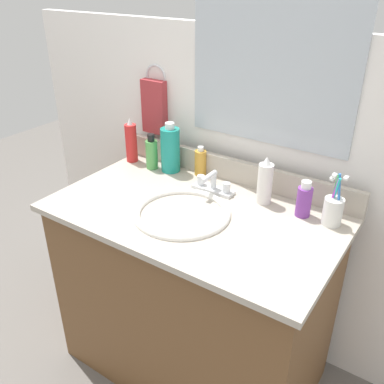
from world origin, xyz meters
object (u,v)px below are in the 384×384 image
object	(u,v)px
bottle_mouthwash_teal	(170,149)
bottle_oil_amber	(200,162)
faucet	(213,185)
bottle_cream_purple	(304,200)
bottle_lotion_white	(265,182)
cup_white_ceramic	(333,209)
bottle_toner_green	(152,153)
hand_towel	(154,107)
bottle_spray_red	(131,142)

from	to	relation	value
bottle_mouthwash_teal	bottle_oil_amber	distance (m)	0.13
faucet	bottle_cream_purple	bearing A→B (deg)	4.19
bottle_lotion_white	cup_white_ceramic	size ratio (longest dim) A/B	0.97
bottle_lotion_white	bottle_toner_green	bearing A→B (deg)	179.43
hand_towel	faucet	bearing A→B (deg)	-20.80
bottle_oil_amber	cup_white_ceramic	xyz separation A→B (m)	(0.55, -0.07, -0.00)
bottle_oil_amber	bottle_toner_green	size ratio (longest dim) A/B	0.81
bottle_oil_amber	faucet	bearing A→B (deg)	-40.00
faucet	bottle_toner_green	bearing A→B (deg)	173.05
bottle_oil_amber	bottle_cream_purple	xyz separation A→B (m)	(0.45, -0.07, 0.00)
cup_white_ceramic	bottle_mouthwash_teal	bearing A→B (deg)	176.95
bottle_lotion_white	bottle_cream_purple	size ratio (longest dim) A/B	1.37
bottle_oil_amber	cup_white_ceramic	size ratio (longest dim) A/B	0.66
bottle_mouthwash_teal	bottle_toner_green	bearing A→B (deg)	-163.03
hand_towel	bottle_cream_purple	bearing A→B (deg)	-9.41
bottle_oil_amber	bottle_mouthwash_teal	bearing A→B (deg)	-163.30
hand_towel	bottle_toner_green	size ratio (longest dim) A/B	1.51
bottle_lotion_white	cup_white_ceramic	world-z (taller)	cup_white_ceramic
bottle_cream_purple	cup_white_ceramic	distance (m)	0.09
bottle_oil_amber	bottle_cream_purple	distance (m)	0.46
bottle_mouthwash_teal	bottle_toner_green	size ratio (longest dim) A/B	1.38
bottle_oil_amber	bottle_toner_green	xyz separation A→B (m)	(-0.20, -0.06, 0.01)
hand_towel	cup_white_ceramic	world-z (taller)	hand_towel
faucet	bottle_mouthwash_teal	xyz separation A→B (m)	(-0.24, 0.06, 0.06)
hand_towel	faucet	size ratio (longest dim) A/B	1.38
bottle_lotion_white	bottle_mouthwash_teal	xyz separation A→B (m)	(-0.42, 0.03, 0.01)
hand_towel	bottle_oil_amber	bearing A→B (deg)	-9.78
bottle_spray_red	bottle_cream_purple	distance (m)	0.76
bottle_toner_green	hand_towel	bearing A→B (deg)	120.37
faucet	bottle_lotion_white	size ratio (longest dim) A/B	0.93
hand_towel	bottle_spray_red	size ratio (longest dim) A/B	1.16
faucet	bottle_spray_red	bearing A→B (deg)	173.60
cup_white_ceramic	bottle_oil_amber	bearing A→B (deg)	172.56
faucet	bottle_cream_purple	distance (m)	0.34
bottle_spray_red	cup_white_ceramic	bearing A→B (deg)	-1.46
hand_towel	bottle_cream_purple	distance (m)	0.74
bottle_spray_red	bottle_lotion_white	bearing A→B (deg)	-1.39
bottle_lotion_white	bottle_mouthwash_teal	size ratio (longest dim) A/B	0.86
bottle_spray_red	cup_white_ceramic	world-z (taller)	bottle_spray_red
bottle_mouthwash_teal	bottle_cream_purple	size ratio (longest dim) A/B	1.60
faucet	bottle_toner_green	size ratio (longest dim) A/B	1.10
bottle_mouthwash_teal	cup_white_ceramic	xyz separation A→B (m)	(0.67, -0.04, -0.04)
hand_towel	bottle_mouthwash_teal	bearing A→B (deg)	-30.23
bottle_toner_green	cup_white_ceramic	size ratio (longest dim) A/B	0.82
hand_towel	cup_white_ceramic	bearing A→B (deg)	-8.19
bottle_cream_purple	hand_towel	bearing A→B (deg)	170.59
bottle_lotion_white	bottle_toner_green	size ratio (longest dim) A/B	1.18
bottle_mouthwash_teal	bottle_spray_red	bearing A→B (deg)	-176.01
bottle_oil_amber	bottle_spray_red	world-z (taller)	bottle_spray_red
faucet	bottle_oil_amber	xyz separation A→B (m)	(-0.12, 0.10, 0.02)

